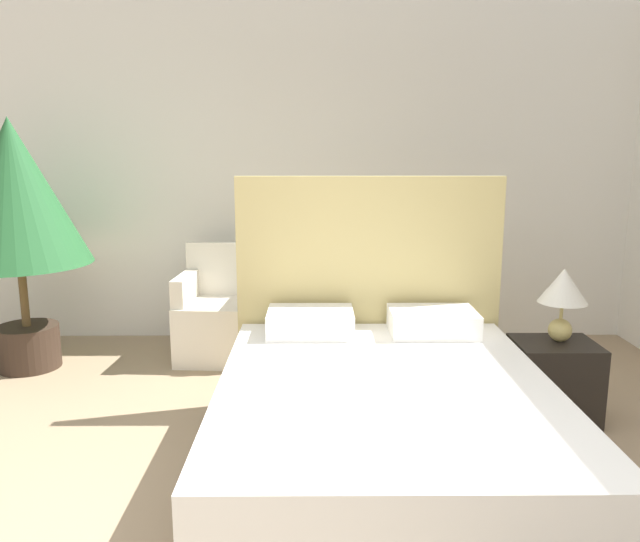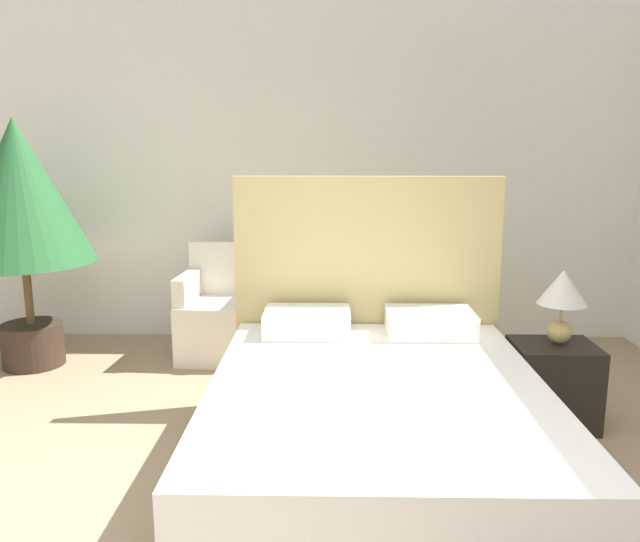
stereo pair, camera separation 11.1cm
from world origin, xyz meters
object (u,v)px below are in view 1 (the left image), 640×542
(potted_palm, at_px, (15,201))
(nightstand, at_px, (553,382))
(armchair_near_window_right, at_px, (343,321))
(armchair_near_window_left, at_px, (220,321))
(side_table, at_px, (282,331))
(table_lamp, at_px, (563,292))
(bed, at_px, (383,420))

(potted_palm, relative_size, nightstand, 3.71)
(armchair_near_window_right, distance_m, nightstand, 1.71)
(potted_palm, height_order, nightstand, potted_palm)
(armchair_near_window_left, distance_m, nightstand, 2.50)
(side_table, bearing_deg, potted_palm, -173.28)
(armchair_near_window_right, distance_m, table_lamp, 1.78)
(bed, bearing_deg, armchair_near_window_right, 93.55)
(bed, distance_m, table_lamp, 1.43)
(bed, xyz_separation_m, side_table, (-0.60, 1.88, -0.11))
(bed, relative_size, armchair_near_window_right, 2.31)
(bed, xyz_separation_m, potted_palm, (-2.52, 1.65, 0.95))
(nightstand, xyz_separation_m, table_lamp, (0.03, 0.03, 0.56))
(potted_palm, height_order, table_lamp, potted_palm)
(bed, height_order, armchair_near_window_left, bed)
(nightstand, distance_m, table_lamp, 0.56)
(armchair_near_window_left, relative_size, side_table, 2.10)
(bed, distance_m, armchair_near_window_right, 1.87)
(armchair_near_window_left, bearing_deg, nightstand, -24.64)
(bed, height_order, potted_palm, potted_palm)
(armchair_near_window_left, distance_m, table_lamp, 2.56)
(potted_palm, bearing_deg, armchair_near_window_left, 8.64)
(armchair_near_window_right, bearing_deg, table_lamp, -36.48)
(potted_palm, relative_size, side_table, 4.39)
(armchair_near_window_left, bearing_deg, table_lamp, -23.79)
(table_lamp, bearing_deg, nightstand, -135.67)
(side_table, bearing_deg, armchair_near_window_left, -178.99)
(armchair_near_window_left, relative_size, potted_palm, 0.48)
(bed, bearing_deg, potted_palm, 146.68)
(nightstand, relative_size, side_table, 1.18)
(nightstand, relative_size, table_lamp, 1.13)
(potted_palm, xyz_separation_m, table_lamp, (3.66, -0.94, -0.46))
(potted_palm, xyz_separation_m, side_table, (1.91, 0.23, -1.06))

